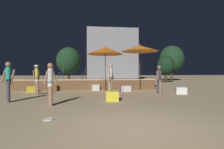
# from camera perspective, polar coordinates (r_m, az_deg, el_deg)

# --- Properties ---
(ground_plane) EXTENTS (120.00, 120.00, 0.00)m
(ground_plane) POSITION_cam_1_polar(r_m,az_deg,el_deg) (4.25, 7.03, -17.29)
(ground_plane) COLOR tan
(wooden_deck) EXTENTS (10.23, 2.98, 0.80)m
(wooden_deck) POSITION_cam_1_polar(r_m,az_deg,el_deg) (13.98, -8.47, -3.07)
(wooden_deck) COLOR brown
(wooden_deck) RESTS_ON ground
(patio_umbrella_0) EXTENTS (2.53, 2.53, 3.13)m
(patio_umbrella_0) POSITION_cam_1_polar(r_m,az_deg,el_deg) (12.44, -2.21, 7.72)
(patio_umbrella_0) COLOR brown
(patio_umbrella_0) RESTS_ON ground
(patio_umbrella_1) EXTENTS (2.60, 2.60, 3.28)m
(patio_umbrella_1) POSITION_cam_1_polar(r_m,az_deg,el_deg) (12.74, 9.07, 8.38)
(patio_umbrella_1) COLOR brown
(patio_umbrella_1) RESTS_ON ground
(cube_seat_1) EXTENTS (0.59, 0.59, 0.41)m
(cube_seat_1) POSITION_cam_1_polar(r_m,az_deg,el_deg) (12.44, -5.45, -4.26)
(cube_seat_1) COLOR white
(cube_seat_1) RESTS_ON ground
(cube_seat_2) EXTENTS (0.64, 0.64, 0.45)m
(cube_seat_2) POSITION_cam_1_polar(r_m,az_deg,el_deg) (8.04, 0.18, -6.99)
(cube_seat_2) COLOR yellow
(cube_seat_2) RESTS_ON ground
(cube_seat_3) EXTENTS (0.67, 0.67, 0.38)m
(cube_seat_3) POSITION_cam_1_polar(r_m,az_deg,el_deg) (11.87, 4.50, -4.58)
(cube_seat_3) COLOR white
(cube_seat_3) RESTS_ON ground
(cube_seat_4) EXTENTS (0.63, 0.63, 0.39)m
(cube_seat_4) POSITION_cam_1_polar(r_m,az_deg,el_deg) (12.37, -24.98, -4.42)
(cube_seat_4) COLOR yellow
(cube_seat_4) RESTS_ON ground
(cube_seat_5) EXTENTS (0.75, 0.75, 0.41)m
(cube_seat_5) POSITION_cam_1_polar(r_m,az_deg,el_deg) (11.30, 21.58, -4.86)
(cube_seat_5) COLOR white
(cube_seat_5) RESTS_ON ground
(person_0) EXTENTS (0.52, 0.29, 1.67)m
(person_0) POSITION_cam_1_polar(r_m,az_deg,el_deg) (7.25, -19.47, -2.52)
(person_0) COLOR #997051
(person_0) RESTS_ON ground
(person_1) EXTENTS (0.54, 0.29, 1.75)m
(person_1) POSITION_cam_1_polar(r_m,az_deg,el_deg) (8.79, -30.75, -1.61)
(person_1) COLOR #3F3F47
(person_1) RESTS_ON ground
(person_2) EXTENTS (0.35, 0.43, 1.73)m
(person_2) POSITION_cam_1_polar(r_m,az_deg,el_deg) (10.98, -23.39, -1.01)
(person_2) COLOR #997051
(person_2) RESTS_ON ground
(person_3) EXTENTS (0.44, 0.34, 1.69)m
(person_3) POSITION_cam_1_polar(r_m,az_deg,el_deg) (10.71, 15.11, -1.33)
(person_3) COLOR #3F3F47
(person_3) RESTS_ON ground
(person_4) EXTENTS (0.39, 0.44, 1.79)m
(person_4) POSITION_cam_1_polar(r_m,az_deg,el_deg) (9.97, -0.41, -1.05)
(person_4) COLOR #72664C
(person_4) RESTS_ON ground
(bistro_chair_0) EXTENTS (0.40, 0.40, 0.90)m
(bistro_chair_0) POSITION_cam_1_polar(r_m,az_deg,el_deg) (14.97, -16.00, 0.93)
(bistro_chair_0) COLOR #1E4C47
(bistro_chair_0) RESTS_ON wooden_deck
(bistro_chair_1) EXTENTS (0.42, 0.42, 0.90)m
(bistro_chair_1) POSITION_cam_1_polar(r_m,az_deg,el_deg) (13.41, -8.77, 0.96)
(bistro_chair_1) COLOR #2D3338
(bistro_chair_1) RESTS_ON wooden_deck
(frisbee_disc) EXTENTS (0.28, 0.28, 0.03)m
(frisbee_disc) POSITION_cam_1_polar(r_m,az_deg,el_deg) (5.26, -20.00, -13.55)
(frisbee_disc) COLOR white
(frisbee_disc) RESTS_ON ground
(background_tree_0) EXTENTS (3.51, 3.51, 5.17)m
(background_tree_0) POSITION_cam_1_polar(r_m,az_deg,el_deg) (27.30, 18.91, 4.86)
(background_tree_0) COLOR #3D2B1C
(background_tree_0) RESTS_ON ground
(background_tree_1) EXTENTS (2.07, 2.07, 3.29)m
(background_tree_1) POSITION_cam_1_polar(r_m,az_deg,el_deg) (22.29, 17.18, 2.97)
(background_tree_1) COLOR #3D2B1C
(background_tree_1) RESTS_ON ground
(background_tree_2) EXTENTS (2.74, 2.74, 4.08)m
(background_tree_2) POSITION_cam_1_polar(r_m,az_deg,el_deg) (20.32, -13.93, 4.39)
(background_tree_2) COLOR #3D2B1C
(background_tree_2) RESTS_ON ground
(distant_building) EXTENTS (8.43, 4.46, 8.53)m
(distant_building) POSITION_cam_1_polar(r_m,az_deg,el_deg) (30.56, -0.11, 6.43)
(distant_building) COLOR gray
(distant_building) RESTS_ON ground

